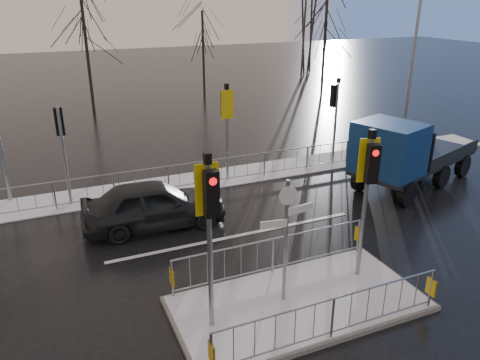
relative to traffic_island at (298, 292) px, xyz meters
name	(u,v)px	position (x,y,z in m)	size (l,w,h in m)	color
ground	(298,306)	(0.01, -0.01, -0.39)	(120.00, 120.00, 0.00)	black
snow_verge	(190,182)	(0.01, 8.59, -0.37)	(30.00, 2.00, 0.04)	white
lane_markings	(305,314)	(0.01, -0.34, -0.39)	(8.00, 11.38, 0.01)	silver
traffic_island	(298,292)	(0.00, 0.00, 0.00)	(6.00, 3.04, 4.15)	#63635E
far_kerb_fixtures	(200,162)	(0.31, 8.08, 0.63)	(18.00, 0.65, 3.83)	gray
car_far_lane	(154,204)	(-2.12, 5.46, 0.38)	(1.82, 4.51, 1.54)	black
flatbed_truck	(400,154)	(6.96, 4.70, 1.10)	(6.42, 4.01, 2.80)	black
tree_far_a	(85,34)	(-1.99, 21.99, 4.43)	(3.75, 3.75, 7.08)	black
tree_far_b	(203,38)	(6.01, 23.99, 3.79)	(3.25, 3.25, 6.14)	black
tree_far_c	(326,23)	(14.01, 20.99, 4.76)	(4.00, 4.00, 7.55)	black
street_lamp_right	(414,57)	(10.58, 8.49, 4.00)	(1.25, 0.18, 8.00)	gray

